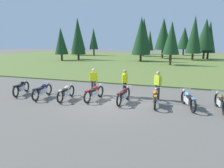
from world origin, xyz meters
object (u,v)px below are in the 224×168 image
Objects in this scene: rider_in_hivis_vest at (158,84)px; motorcycle_orange at (155,98)px; motorcycle_black at (21,88)px; motorcycle_red at (94,93)px; motorcycle_cream at (66,92)px; rider_checking_bike at (94,80)px; motorcycle_navy at (42,91)px; motorcycle_olive at (221,102)px; rider_near_row_end at (125,81)px; motorcycle_maroon at (124,95)px; motorcycle_sky_blue at (188,99)px.

motorcycle_orange is at bearing -89.38° from rider_in_hivis_vest.
motorcycle_red is at bearing 2.87° from motorcycle_black.
motorcycle_cream is at bearing -162.76° from rider_in_hivis_vest.
rider_checking_bike reaches higher than motorcycle_cream.
rider_in_hivis_vest reaches higher than motorcycle_navy.
motorcycle_olive is 5.23m from rider_near_row_end.
rider_checking_bike is at bearing -179.81° from rider_in_hivis_vest.
motorcycle_maroon is 2.58m from rider_checking_bike.
motorcycle_maroon is at bearing 7.19° from motorcycle_cream.
rider_checking_bike reaches higher than motorcycle_maroon.
motorcycle_black is 1.00× the size of motorcycle_sky_blue.
motorcycle_navy and motorcycle_olive have the same top height.
rider_in_hivis_vest is at bearing 33.86° from motorcycle_maroon.
motorcycle_cream is 8.19m from motorcycle_olive.
motorcycle_orange is at bearing -15.69° from rider_checking_bike.
motorcycle_sky_blue is 3.80m from rider_near_row_end.
motorcycle_orange is 1.26× the size of rider_in_hivis_vest.
motorcycle_navy is 1.01× the size of motorcycle_red.
motorcycle_navy is 8.27m from motorcycle_sky_blue.
motorcycle_olive is (6.58, 0.18, 0.00)m from motorcycle_red.
motorcycle_olive is 7.18m from rider_checking_bike.
rider_in_hivis_vest is (6.61, 1.66, 0.51)m from motorcycle_navy.
rider_checking_bike reaches higher than motorcycle_navy.
motorcycle_red and motorcycle_sky_blue have the same top height.
motorcycle_red is 0.99× the size of motorcycle_orange.
motorcycle_orange is (6.62, 0.53, 0.00)m from motorcycle_navy.
motorcycle_cream is 1.95m from rider_checking_bike.
rider_in_hivis_vest is (-0.01, 1.13, 0.51)m from motorcycle_orange.
motorcycle_olive is 3.31m from rider_in_hivis_vest.
motorcycle_cream is at bearing -2.94° from motorcycle_black.
motorcycle_red is at bearing -161.67° from rider_in_hivis_vest.
rider_checking_bike is at bearing 153.47° from motorcycle_maroon.
rider_near_row_end reaches higher than motorcycle_navy.
motorcycle_red is at bearing -179.99° from motorcycle_maroon.
rider_in_hivis_vest is at bearing 90.62° from motorcycle_orange.
motorcycle_cream is 1.64m from motorcycle_red.
motorcycle_cream is at bearing 3.41° from motorcycle_navy.
motorcycle_navy is 1.00× the size of motorcycle_orange.
rider_near_row_end is at bearing 177.07° from rider_in_hivis_vest.
motorcycle_black is at bearing -177.88° from motorcycle_maroon.
rider_checking_bike is (-7.10, 0.95, 0.51)m from motorcycle_olive.
motorcycle_red is at bearing -65.49° from rider_checking_bike.
motorcycle_cream is at bearing -175.10° from motorcycle_orange.
motorcycle_black is 0.98× the size of motorcycle_navy.
rider_checking_bike is (-2.27, 1.13, 0.51)m from motorcycle_maroon.
motorcycle_navy is at bearing -8.42° from motorcycle_black.
motorcycle_orange is 2.39m from rider_near_row_end.
motorcycle_red is 5.09m from motorcycle_sky_blue.
rider_near_row_end reaches higher than motorcycle_maroon.
rider_near_row_end is 1.97m from rider_in_hivis_vest.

